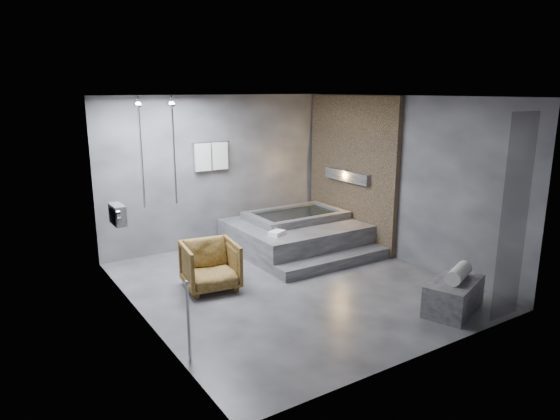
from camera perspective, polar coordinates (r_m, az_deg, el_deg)
room at (r=7.63m, az=2.86°, el=4.83°), size 5.00×5.04×2.82m
tub_deck at (r=9.29m, az=1.73°, el=-2.91°), size 2.20×2.00×0.50m
tub_step at (r=8.44m, az=6.26°, el=-5.87°), size 2.20×0.36×0.18m
concrete_bench at (r=7.15m, az=19.22°, el=-9.22°), size 1.08×0.83×0.43m
driftwood_chair at (r=7.49m, az=-7.96°, el=-6.31°), size 0.87×0.89×0.72m
rolled_towel at (r=7.05m, az=19.77°, el=-6.81°), size 0.59×0.39×0.20m
deck_towel at (r=8.42m, az=-0.37°, el=-2.64°), size 0.32×0.29×0.07m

